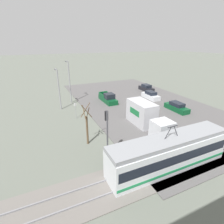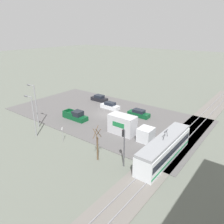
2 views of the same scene
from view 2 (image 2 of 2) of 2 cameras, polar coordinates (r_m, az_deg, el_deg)
ground_plane at (r=47.29m, az=-2.09°, el=-0.68°), size 320.00×320.00×0.00m
road_surface at (r=47.28m, az=-2.09°, el=-0.63°), size 22.29×41.30×0.08m
rail_bed at (r=39.45m, az=18.31°, el=-6.33°), size 72.94×4.40×0.22m
light_rail_tram at (r=31.84m, az=13.49°, el=-9.34°), size 12.44×2.63×4.39m
box_truck at (r=37.65m, az=4.12°, el=-3.87°), size 2.44×8.23×3.40m
pickup_truck at (r=45.11m, az=-9.51°, el=-0.98°), size 1.95×5.60×1.89m
sedan_car_0 at (r=50.39m, az=-0.52°, el=1.59°), size 1.74×4.58×1.55m
sedan_car_1 at (r=46.27m, az=7.00°, el=-0.40°), size 1.71×4.70×1.50m
sedan_car_2 at (r=55.96m, az=-3.33°, el=3.55°), size 1.82×4.40×1.55m
traffic_light_pole at (r=28.66m, az=3.09°, el=-8.15°), size 0.28×0.47×5.40m
street_tree at (r=30.59m, az=-3.85°, el=-8.64°), size 1.21×1.00×5.13m
street_lamp_near_crossing at (r=38.77m, az=-19.99°, el=-0.35°), size 0.36×1.95×7.12m
street_lamp_mid_block at (r=42.17m, az=-19.41°, el=2.14°), size 0.36×1.95×8.10m
no_parking_sign at (r=36.47m, az=-12.83°, el=-5.38°), size 0.32×0.08×2.59m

